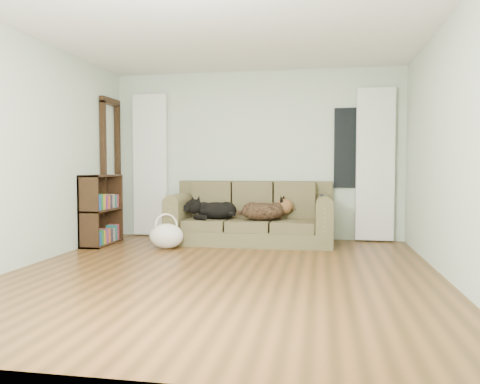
% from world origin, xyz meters
% --- Properties ---
extents(floor, '(5.00, 5.00, 0.00)m').
position_xyz_m(floor, '(0.00, 0.00, 0.00)').
color(floor, '#472E14').
rests_on(floor, ground).
extents(ceiling, '(5.00, 5.00, 0.00)m').
position_xyz_m(ceiling, '(0.00, 0.00, 2.60)').
color(ceiling, white).
rests_on(ceiling, ground).
extents(wall_back, '(4.50, 0.04, 2.60)m').
position_xyz_m(wall_back, '(0.00, 2.50, 1.30)').
color(wall_back, '#B4BFAF').
rests_on(wall_back, ground).
extents(wall_left, '(0.04, 5.00, 2.60)m').
position_xyz_m(wall_left, '(-2.25, 0.00, 1.30)').
color(wall_left, '#B4BFAF').
rests_on(wall_left, ground).
extents(wall_right, '(0.04, 5.00, 2.60)m').
position_xyz_m(wall_right, '(2.25, 0.00, 1.30)').
color(wall_right, '#B4BFAF').
rests_on(wall_right, ground).
extents(curtain_left, '(0.55, 0.08, 2.25)m').
position_xyz_m(curtain_left, '(-1.70, 2.42, 1.15)').
color(curtain_left, white).
rests_on(curtain_left, ground).
extents(curtain_right, '(0.55, 0.08, 2.25)m').
position_xyz_m(curtain_right, '(1.80, 2.42, 1.15)').
color(curtain_right, white).
rests_on(curtain_right, ground).
extents(window_pane, '(0.50, 0.03, 1.20)m').
position_xyz_m(window_pane, '(1.45, 2.47, 1.40)').
color(window_pane, black).
rests_on(window_pane, wall_back).
extents(door_casing, '(0.07, 0.60, 2.10)m').
position_xyz_m(door_casing, '(-2.20, 2.05, 1.05)').
color(door_casing, black).
rests_on(door_casing, ground).
extents(sofa, '(2.37, 1.02, 0.97)m').
position_xyz_m(sofa, '(-0.00, 1.97, 0.45)').
color(sofa, brown).
rests_on(sofa, floor).
extents(dog_black_lab, '(0.67, 0.52, 0.26)m').
position_xyz_m(dog_black_lab, '(-0.54, 1.94, 0.48)').
color(dog_black_lab, black).
rests_on(dog_black_lab, sofa).
extents(dog_shepherd, '(0.71, 0.55, 0.28)m').
position_xyz_m(dog_shepherd, '(0.22, 1.91, 0.49)').
color(dog_shepherd, black).
rests_on(dog_shepherd, sofa).
extents(tv_remote, '(0.06, 0.20, 0.02)m').
position_xyz_m(tv_remote, '(1.02, 1.83, 0.73)').
color(tv_remote, black).
rests_on(tv_remote, sofa).
extents(tote_bag, '(0.56, 0.50, 0.34)m').
position_xyz_m(tote_bag, '(-1.06, 1.32, 0.16)').
color(tote_bag, silver).
rests_on(tote_bag, floor).
extents(bookshelf, '(0.34, 0.82, 1.00)m').
position_xyz_m(bookshelf, '(-2.09, 1.49, 0.50)').
color(bookshelf, black).
rests_on(bookshelf, floor).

